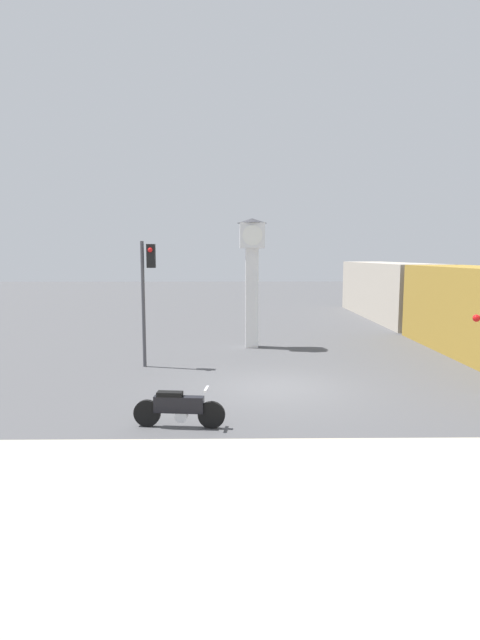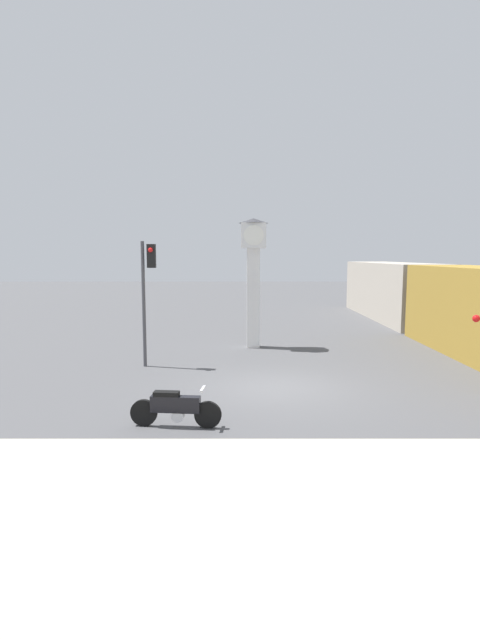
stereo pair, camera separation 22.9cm
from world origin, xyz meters
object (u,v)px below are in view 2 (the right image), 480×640
freight_train (433,300)px  traffic_light (148,281)px  motorcycle (176,408)px  clock_tower (254,263)px

freight_train → traffic_light: traffic_light is taller
motorcycle → clock_tower: (2.00, 9.90, 3.08)m
motorcycle → clock_tower: size_ratio=0.39×
freight_train → traffic_light: bearing=-150.6°
freight_train → clock_tower: bearing=-159.1°
clock_tower → freight_train: (8.82, 3.36, -1.82)m
traffic_light → motorcycle: bearing=-74.6°
clock_tower → motorcycle: bearing=-101.4°
motorcycle → freight_train: 17.17m
motorcycle → freight_train: freight_train is taller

